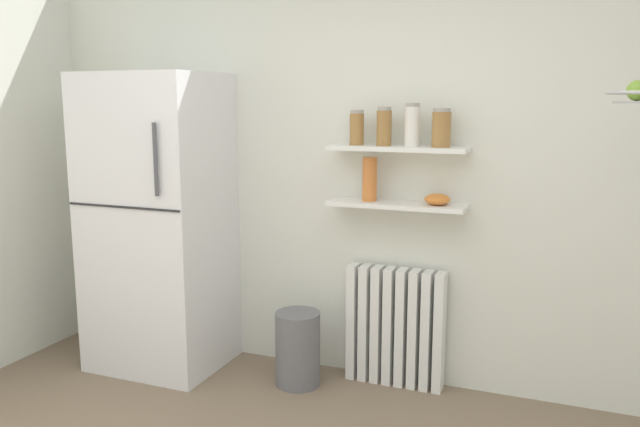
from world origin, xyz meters
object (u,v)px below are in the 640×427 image
at_px(storage_jar_0, 357,128).
at_px(trash_bin, 298,349).
at_px(vase, 370,179).
at_px(shelf_bowl, 437,199).
at_px(storage_jar_3, 441,128).
at_px(radiator, 395,327).
at_px(refrigerator, 159,223).
at_px(storage_jar_1, 384,127).
at_px(storage_jar_2, 412,125).

height_order(storage_jar_0, trash_bin, storage_jar_0).
height_order(vase, shelf_bowl, vase).
xyz_separation_m(storage_jar_3, trash_bin, (-0.76, -0.19, -1.29)).
height_order(radiator, storage_jar_0, storage_jar_0).
height_order(refrigerator, shelf_bowl, refrigerator).
bearing_deg(storage_jar_3, storage_jar_1, -180.00).
distance_m(refrigerator, trash_bin, 1.15).
bearing_deg(storage_jar_2, storage_jar_3, 0.00).
distance_m(storage_jar_0, storage_jar_3, 0.48).
relative_size(storage_jar_0, trash_bin, 0.45).
relative_size(refrigerator, vase, 7.26).
bearing_deg(radiator, shelf_bowl, -7.47).
xyz_separation_m(radiator, storage_jar_2, (0.08, -0.03, 1.17)).
xyz_separation_m(storage_jar_0, storage_jar_1, (0.16, -0.00, 0.01)).
height_order(storage_jar_0, storage_jar_3, storage_jar_3).
xyz_separation_m(storage_jar_2, storage_jar_3, (0.16, 0.00, -0.01)).
distance_m(storage_jar_1, vase, 0.31).
bearing_deg(vase, refrigerator, -170.69).
xyz_separation_m(radiator, trash_bin, (-0.52, -0.22, -0.13)).
bearing_deg(refrigerator, shelf_bowl, 7.19).
bearing_deg(trash_bin, storage_jar_1, 23.62).
xyz_separation_m(storage_jar_1, storage_jar_2, (0.16, 0.00, 0.01)).
relative_size(storage_jar_0, storage_jar_1, 0.92).
bearing_deg(radiator, storage_jar_0, -172.83).
xyz_separation_m(storage_jar_0, vase, (0.08, 0.00, -0.29)).
bearing_deg(storage_jar_0, storage_jar_1, -0.00).
relative_size(radiator, storage_jar_0, 3.56).
bearing_deg(storage_jar_1, trash_bin, -156.38).
distance_m(vase, shelf_bowl, 0.40).
bearing_deg(radiator, storage_jar_3, -7.17).
relative_size(refrigerator, storage_jar_2, 7.71).
relative_size(radiator, storage_jar_1, 3.26).
relative_size(storage_jar_3, vase, 0.83).
bearing_deg(trash_bin, storage_jar_0, 34.26).
relative_size(storage_jar_2, shelf_bowl, 1.67).
xyz_separation_m(vase, trash_bin, (-0.36, -0.19, -0.99)).
bearing_deg(storage_jar_2, storage_jar_0, 180.00).
height_order(refrigerator, storage_jar_1, refrigerator).
xyz_separation_m(refrigerator, shelf_bowl, (1.68, 0.21, 0.21)).
xyz_separation_m(storage_jar_2, vase, (-0.24, 0.00, -0.31)).
bearing_deg(refrigerator, storage_jar_0, 9.91).
relative_size(storage_jar_3, shelf_bowl, 1.48).
bearing_deg(refrigerator, storage_jar_2, 7.88).
bearing_deg(radiator, storage_jar_2, -20.69).
distance_m(refrigerator, storage_jar_0, 1.37).
relative_size(shelf_bowl, trash_bin, 0.32).
height_order(refrigerator, vase, refrigerator).
height_order(refrigerator, trash_bin, refrigerator).
distance_m(storage_jar_1, trash_bin, 1.38).
distance_m(shelf_bowl, trash_bin, 1.19).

